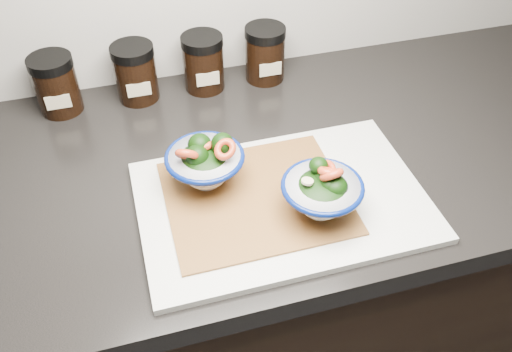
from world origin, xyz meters
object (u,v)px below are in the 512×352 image
object	(u,v)px
bowl_left	(205,163)
spice_jar_d	(265,53)
spice_jar_c	(203,63)
spice_jar_b	(135,73)
bowl_right	(323,192)
spice_jar_a	(56,84)
cutting_board	(282,201)

from	to	relation	value
bowl_left	spice_jar_d	world-z (taller)	bowl_left
bowl_left	spice_jar_c	world-z (taller)	bowl_left
spice_jar_b	spice_jar_c	world-z (taller)	same
spice_jar_d	spice_jar_c	bearing A→B (deg)	180.00
bowl_right	spice_jar_d	world-z (taller)	same
spice_jar_a	spice_jar_d	distance (m)	0.41
spice_jar_c	spice_jar_d	size ratio (longest dim) A/B	1.00
cutting_board	spice_jar_d	bearing A→B (deg)	77.69
spice_jar_d	bowl_right	bearing A→B (deg)	-94.41
bowl_right	spice_jar_c	size ratio (longest dim) A/B	1.10
cutting_board	spice_jar_b	distance (m)	0.41
cutting_board	spice_jar_b	bearing A→B (deg)	116.79
bowl_right	spice_jar_a	size ratio (longest dim) A/B	1.10
bowl_right	spice_jar_b	distance (m)	0.46
cutting_board	bowl_right	xyz separation A→B (m)	(0.05, -0.04, 0.05)
cutting_board	spice_jar_b	size ratio (longest dim) A/B	3.98
spice_jar_a	spice_jar_c	bearing A→B (deg)	0.00
cutting_board	bowl_left	size ratio (longest dim) A/B	3.56
bowl_left	spice_jar_c	bearing A→B (deg)	78.70
bowl_right	spice_jar_a	distance (m)	0.55
spice_jar_a	spice_jar_b	xyz separation A→B (m)	(0.15, 0.00, 0.00)
spice_jar_b	spice_jar_c	size ratio (longest dim) A/B	1.00
cutting_board	spice_jar_b	world-z (taller)	spice_jar_b
cutting_board	spice_jar_c	distance (m)	0.37
cutting_board	spice_jar_c	world-z (taller)	spice_jar_c
spice_jar_b	spice_jar_d	size ratio (longest dim) A/B	1.00
bowl_right	spice_jar_c	xyz separation A→B (m)	(-0.10, 0.40, 0.00)
bowl_right	spice_jar_d	size ratio (longest dim) A/B	1.10
spice_jar_d	cutting_board	bearing A→B (deg)	-102.31
spice_jar_b	spice_jar_c	xyz separation A→B (m)	(0.13, 0.00, 0.00)
bowl_left	spice_jar_a	xyz separation A→B (m)	(-0.22, 0.29, 0.00)
spice_jar_a	cutting_board	bearing A→B (deg)	-47.52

